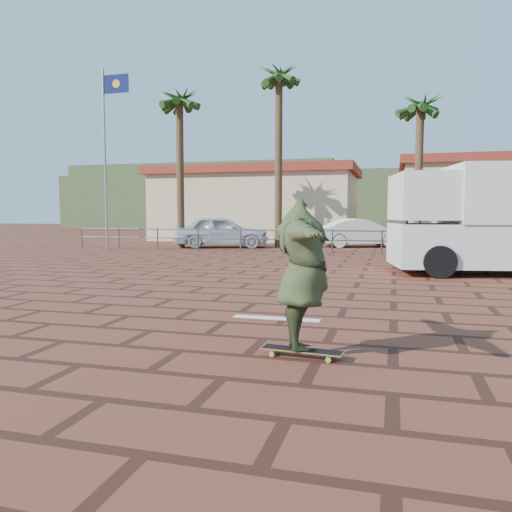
{
  "coord_description": "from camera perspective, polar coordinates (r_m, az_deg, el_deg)",
  "views": [
    {
      "loc": [
        2.48,
        -8.83,
        1.67
      ],
      "look_at": [
        -0.24,
        0.96,
        0.8
      ],
      "focal_mm": 35.0,
      "sensor_mm": 36.0,
      "label": 1
    }
  ],
  "objects": [
    {
      "name": "ground",
      "position": [
        9.32,
        -0.17,
        -5.42
      ],
      "size": [
        120.0,
        120.0,
        0.0
      ],
      "primitive_type": "plane",
      "color": "brown",
      "rests_on": "ground"
    },
    {
      "name": "paint_stripe",
      "position": [
        8.01,
        2.35,
        -7.12
      ],
      "size": [
        1.4,
        0.22,
        0.01
      ],
      "primitive_type": "cube",
      "color": "white",
      "rests_on": "ground"
    },
    {
      "name": "guardrail",
      "position": [
        21.0,
        8.72,
        2.14
      ],
      "size": [
        24.06,
        0.06,
        1.0
      ],
      "color": "#47494F",
      "rests_on": "ground"
    },
    {
      "name": "flagpole",
      "position": [
        23.55,
        -16.64,
        11.94
      ],
      "size": [
        1.3,
        0.1,
        8.0
      ],
      "color": "gray",
      "rests_on": "ground"
    },
    {
      "name": "palm_far_left",
      "position": [
        25.0,
        -8.75,
        16.76
      ],
      "size": [
        2.4,
        2.4,
        8.25
      ],
      "color": "brown",
      "rests_on": "ground"
    },
    {
      "name": "palm_left",
      "position": [
        25.25,
        2.63,
        19.31
      ],
      "size": [
        2.4,
        2.4,
        9.45
      ],
      "color": "brown",
      "rests_on": "ground"
    },
    {
      "name": "palm_center",
      "position": [
        24.8,
        18.27,
        15.56
      ],
      "size": [
        2.4,
        2.4,
        7.75
      ],
      "color": "brown",
      "rests_on": "ground"
    },
    {
      "name": "building_west",
      "position": [
        31.98,
        0.14,
        5.99
      ],
      "size": [
        12.6,
        7.6,
        4.5
      ],
      "color": "beige",
      "rests_on": "ground"
    },
    {
      "name": "building_east",
      "position": [
        33.3,
        25.19,
        5.93
      ],
      "size": [
        10.6,
        6.6,
        5.0
      ],
      "color": "beige",
      "rests_on": "ground"
    },
    {
      "name": "hill_front",
      "position": [
        58.9,
        13.17,
        6.07
      ],
      "size": [
        70.0,
        18.0,
        6.0
      ],
      "primitive_type": "cube",
      "color": "#384C28",
      "rests_on": "ground"
    },
    {
      "name": "hill_back",
      "position": [
        69.34,
        -5.21,
        6.81
      ],
      "size": [
        35.0,
        14.0,
        8.0
      ],
      "primitive_type": "cube",
      "color": "#384C28",
      "rests_on": "ground"
    },
    {
      "name": "longboard",
      "position": [
        5.92,
        5.26,
        -10.73
      ],
      "size": [
        0.99,
        0.3,
        0.1
      ],
      "rotation": [
        0.0,
        0.0,
        -0.1
      ],
      "color": "olive",
      "rests_on": "ground"
    },
    {
      "name": "skateboarder",
      "position": [
        5.75,
        5.33,
        -2.15
      ],
      "size": [
        1.36,
        2.21,
        1.75
      ],
      "primitive_type": "imported",
      "rotation": [
        0.0,
        0.0,
        1.96
      ],
      "color": "#353F22",
      "rests_on": "longboard"
    },
    {
      "name": "campervan",
      "position": [
        15.3,
        26.38,
        3.99
      ],
      "size": [
        6.08,
        3.38,
        2.98
      ],
      "rotation": [
        0.0,
        0.0,
        0.18
      ],
      "color": "silver",
      "rests_on": "ground"
    },
    {
      "name": "car_silver",
      "position": [
        24.47,
        -3.93,
        2.8
      ],
      "size": [
        4.9,
        3.08,
        1.55
      ],
      "primitive_type": "imported",
      "rotation": [
        0.0,
        0.0,
        1.86
      ],
      "color": "silver",
      "rests_on": "ground"
    },
    {
      "name": "car_white",
      "position": [
        25.27,
        11.94,
        2.6
      ],
      "size": [
        4.5,
        2.99,
        1.4
      ],
      "primitive_type": "imported",
      "rotation": [
        0.0,
        0.0,
        1.96
      ],
      "color": "white",
      "rests_on": "ground"
    },
    {
      "name": "street_sign",
      "position": [
        19.16,
        26.18,
        4.17
      ],
      "size": [
        0.46,
        0.16,
        2.28
      ],
      "rotation": [
        0.0,
        0.0,
        -0.26
      ],
      "color": "gray",
      "rests_on": "ground"
    }
  ]
}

